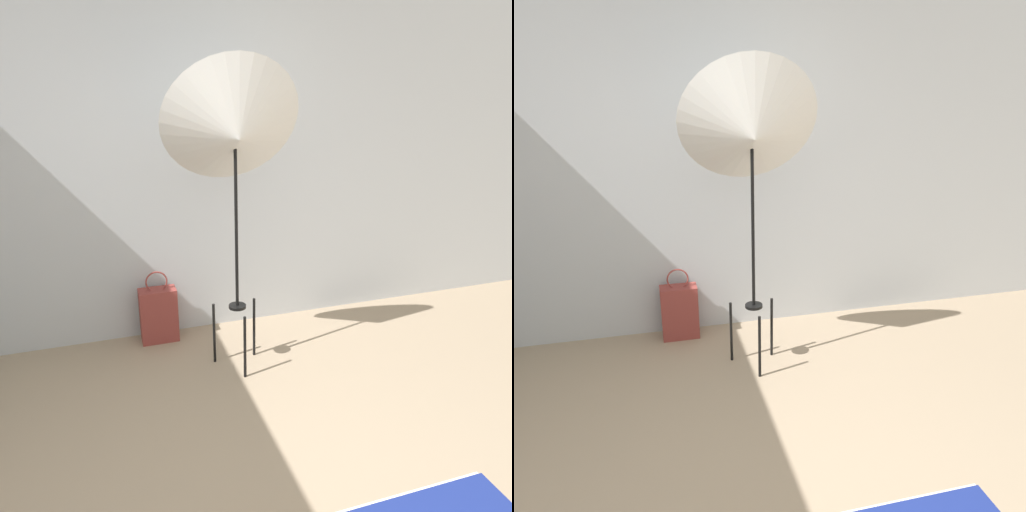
{
  "view_description": "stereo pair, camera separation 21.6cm",
  "coord_description": "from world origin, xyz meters",
  "views": [
    {
      "loc": [
        -0.41,
        -1.22,
        1.94
      ],
      "look_at": [
        0.51,
        1.56,
        0.91
      ],
      "focal_mm": 35.0,
      "sensor_mm": 36.0,
      "label": 1
    },
    {
      "loc": [
        -0.2,
        -1.28,
        1.94
      ],
      "look_at": [
        0.51,
        1.56,
        0.91
      ],
      "focal_mm": 35.0,
      "sensor_mm": 36.0,
      "label": 2
    }
  ],
  "objects": [
    {
      "name": "photo_umbrella",
      "position": [
        0.46,
        1.82,
        1.65
      ],
      "size": [
        0.91,
        0.62,
        2.11
      ],
      "color": "black",
      "rests_on": "ground_plane"
    },
    {
      "name": "tote_bag",
      "position": [
        -0.02,
        2.36,
        0.22
      ],
      "size": [
        0.29,
        0.15,
        0.58
      ],
      "color": "brown",
      "rests_on": "ground_plane"
    },
    {
      "name": "wall_back",
      "position": [
        0.0,
        2.51,
        1.3
      ],
      "size": [
        8.0,
        0.05,
        2.6
      ],
      "color": "#B7BCC1",
      "rests_on": "ground_plane"
    }
  ]
}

